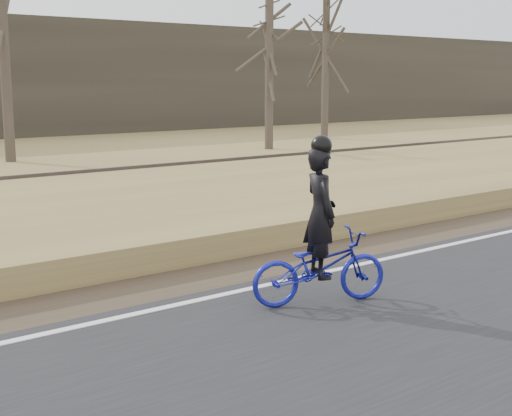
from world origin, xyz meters
TOP-DOWN VIEW (x-y plane):
  - ground at (0.00, 0.00)m, footprint 120.00×120.00m
  - road at (0.00, -2.50)m, footprint 120.00×6.00m
  - edge_line at (0.00, 0.20)m, footprint 120.00×0.12m
  - shoulder at (0.00, 1.20)m, footprint 120.00×1.60m
  - embankment at (0.00, 4.20)m, footprint 120.00×5.00m
  - cyclist at (2.24, -0.82)m, footprint 1.89×1.19m
  - bare_tree_center at (4.71, 18.04)m, footprint 0.36×0.36m
  - bare_tree_right at (14.91, 16.13)m, footprint 0.36×0.36m
  - bare_tree_far_right at (20.52, 18.78)m, footprint 0.36×0.36m

SIDE VIEW (x-z plane):
  - ground at x=0.00m, z-range 0.00..0.00m
  - shoulder at x=0.00m, z-range 0.00..0.04m
  - road at x=0.00m, z-range 0.00..0.06m
  - edge_line at x=0.00m, z-range 0.06..0.07m
  - embankment at x=0.00m, z-range 0.00..0.44m
  - cyclist at x=2.24m, z-range -0.33..1.80m
  - bare_tree_right at x=14.91m, z-range 0.00..6.35m
  - bare_tree_far_right at x=20.52m, z-range 0.00..7.93m
  - bare_tree_center at x=4.71m, z-range 0.00..9.42m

